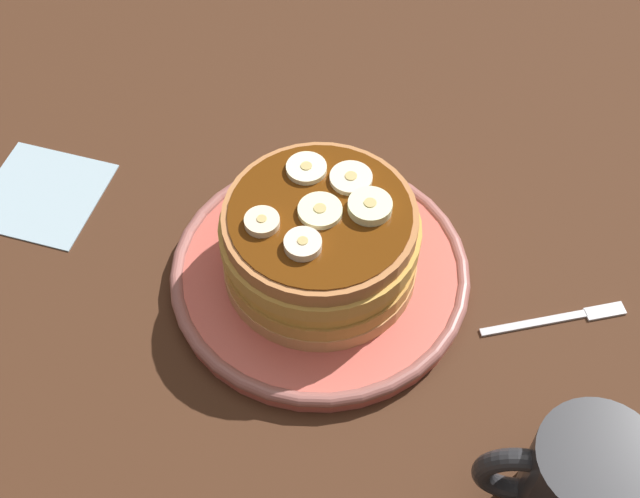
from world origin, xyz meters
TOP-DOWN VIEW (x-y plane):
  - ground_plane at (0.00, 0.00)cm, footprint 140.00×140.00cm
  - plate at (0.00, 0.00)cm, footprint 26.20×26.20cm
  - pancake_stack at (0.02, -0.03)cm, footprint 17.15×16.98cm
  - banana_slice_0 at (0.23, -0.34)cm, footprint 3.59×3.59cm
  - banana_slice_1 at (-3.91, -0.84)cm, footprint 3.58×3.58cm
  - banana_slice_2 at (0.86, 3.59)cm, footprint 2.97×2.97cm
  - banana_slice_3 at (4.37, 1.80)cm, footprint 2.83×2.83cm
  - banana_slice_4 at (-2.06, -3.79)cm, footprint 3.54×3.54cm
  - banana_slice_5 at (1.72, -4.36)cm, footprint 3.40×3.40cm
  - coffee_mug at (-20.80, 17.83)cm, footprint 12.33×8.75cm
  - napkin at (27.67, -6.38)cm, footprint 12.57×12.57cm
  - fork at (-21.15, 1.17)cm, footprint 12.58×5.28cm

SIDE VIEW (x-z plane):
  - ground_plane at x=0.00cm, z-range -3.00..0.00cm
  - napkin at x=27.67cm, z-range 0.00..0.30cm
  - fork at x=-21.15cm, z-range 0.00..0.50cm
  - plate at x=0.00cm, z-range 0.08..2.16cm
  - coffee_mug at x=-20.80cm, z-range 0.14..9.32cm
  - pancake_stack at x=0.02cm, z-range 1.67..9.48cm
  - banana_slice_4 at x=-2.06cm, z-range 9.34..10.05cm
  - banana_slice_5 at x=1.72cm, z-range 9.34..10.09cm
  - banana_slice_0 at x=0.23cm, z-range 9.34..10.11cm
  - banana_slice_3 at x=4.37cm, z-range 9.34..10.27cm
  - banana_slice_2 at x=0.86cm, z-range 9.34..10.36cm
  - banana_slice_1 at x=-3.91cm, z-range 9.34..10.42cm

